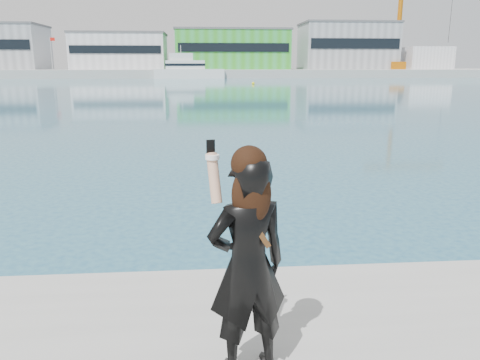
% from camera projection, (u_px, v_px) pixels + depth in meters
% --- Properties ---
extents(far_quay, '(320.00, 40.00, 2.00)m').
position_uv_depth(far_quay, '(203.00, 73.00, 130.27)').
color(far_quay, '#9E9E99').
rests_on(far_quay, ground).
extents(warehouse_white, '(24.48, 15.35, 9.50)m').
position_uv_depth(warehouse_white, '(120.00, 51.00, 125.21)').
color(warehouse_white, silver).
rests_on(warehouse_white, far_quay).
extents(warehouse_green, '(30.60, 16.36, 10.50)m').
position_uv_depth(warehouse_green, '(232.00, 49.00, 127.44)').
color(warehouse_green, green).
rests_on(warehouse_green, far_quay).
extents(warehouse_grey_right, '(25.50, 15.35, 12.50)m').
position_uv_depth(warehouse_grey_right, '(347.00, 46.00, 129.72)').
color(warehouse_grey_right, gray).
rests_on(warehouse_grey_right, far_quay).
extents(ancillary_shed, '(12.00, 10.00, 6.00)m').
position_uv_depth(ancillary_shed, '(425.00, 58.00, 130.31)').
color(ancillary_shed, silver).
rests_on(ancillary_shed, far_quay).
extents(dock_crane, '(23.00, 4.00, 24.00)m').
position_uv_depth(dock_crane, '(404.00, 19.00, 123.34)').
color(dock_crane, orange).
rests_on(dock_crane, far_quay).
extents(flagpole_left, '(1.28, 0.16, 8.00)m').
position_uv_depth(flagpole_left, '(51.00, 51.00, 117.26)').
color(flagpole_left, silver).
rests_on(flagpole_left, far_quay).
extents(flagpole_right, '(1.28, 0.16, 8.00)m').
position_uv_depth(flagpole_right, '(287.00, 52.00, 121.97)').
color(flagpole_right, silver).
rests_on(flagpole_right, far_quay).
extents(motor_yacht, '(16.75, 5.71, 7.69)m').
position_uv_depth(motor_yacht, '(187.00, 69.00, 111.12)').
color(motor_yacht, white).
rests_on(motor_yacht, ground).
extents(buoy_near, '(0.50, 0.50, 0.50)m').
position_uv_depth(buoy_near, '(253.00, 84.00, 77.75)').
color(buoy_near, yellow).
rests_on(buoy_near, ground).
extents(woman, '(0.70, 0.55, 1.79)m').
position_uv_depth(woman, '(248.00, 260.00, 3.46)').
color(woman, black).
rests_on(woman, near_quay).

